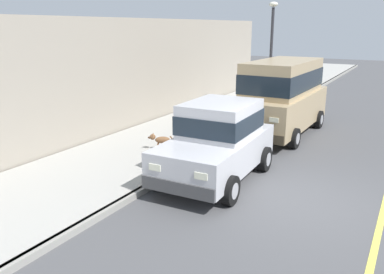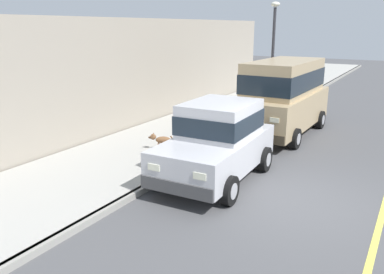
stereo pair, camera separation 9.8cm
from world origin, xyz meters
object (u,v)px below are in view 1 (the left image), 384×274
at_px(car_tan_van, 282,94).
at_px(dog_brown, 160,140).
at_px(street_lamp, 271,44).
at_px(car_silver_hatchback, 218,140).

distance_m(car_tan_van, dog_brown, 4.71).
bearing_deg(car_tan_van, street_lamp, 116.26).
relative_size(dog_brown, street_lamp, 0.15).
bearing_deg(dog_brown, car_tan_van, 59.33).
relative_size(car_silver_hatchback, dog_brown, 5.62).
relative_size(car_tan_van, street_lamp, 1.12).
bearing_deg(car_silver_hatchback, street_lamp, 100.14).
xyz_separation_m(car_silver_hatchback, car_tan_van, (0.05, 4.89, 0.42)).
height_order(car_silver_hatchback, street_lamp, street_lamp).
distance_m(car_silver_hatchback, street_lamp, 8.19).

